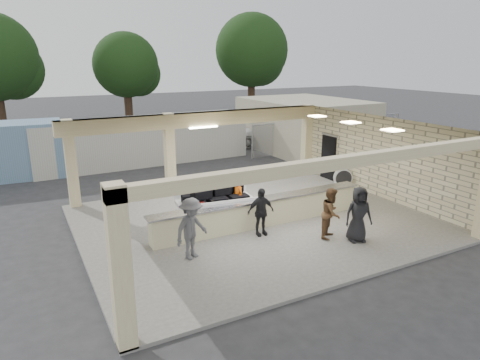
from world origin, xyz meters
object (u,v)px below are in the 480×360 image
drum_fan (343,178)px  car_white_a (268,133)px  baggage_handler (237,199)px  passenger_c (191,229)px  car_dark (244,131)px  container_white (144,140)px  car_white_b (317,127)px  baggage_counter (262,212)px  passenger_d (358,214)px  passenger_b (261,212)px  luggage_cart (216,199)px  passenger_a (331,213)px

drum_fan → car_white_a: bearing=101.8°
baggage_handler → passenger_c: (-2.57, -2.04, 0.12)m
car_dark → baggage_handler: bearing=166.0°
baggage_handler → container_white: 10.72m
car_dark → car_white_b: bearing=-86.3°
drum_fan → baggage_handler: baggage_handler is taller
baggage_counter → passenger_d: 3.31m
passenger_b → drum_fan: bearing=28.6°
car_white_b → luggage_cart: bearing=118.1°
baggage_handler → passenger_d: (2.57, -3.38, 0.10)m
passenger_a → car_white_a: bearing=29.4°
baggage_handler → car_white_a: baggage_handler is taller
passenger_d → car_dark: bearing=91.0°
passenger_a → passenger_b: bearing=111.1°
luggage_cart → container_white: 10.51m
baggage_counter → passenger_b: passenger_b is taller
passenger_a → passenger_d: size_ratio=0.93×
luggage_cart → car_white_b: (14.58, 12.96, -0.34)m
baggage_handler → container_white: bearing=177.2°
drum_fan → passenger_b: size_ratio=0.56×
baggage_counter → car_white_a: 15.38m
container_white → passenger_d: bearing=-80.0°
baggage_handler → passenger_c: size_ratio=0.87×
baggage_handler → car_dark: size_ratio=0.41×
baggage_handler → passenger_b: bearing=-1.7°
drum_fan → baggage_handler: bearing=-141.8°
passenger_b → car_white_a: bearing=60.9°
luggage_cart → drum_fan: (6.79, 1.09, -0.40)m
passenger_b → baggage_counter: bearing=59.8°
passenger_b → passenger_c: (-2.65, -0.53, 0.12)m
baggage_handler → car_dark: 16.49m
luggage_cart → passenger_b: 1.91m
passenger_c → container_white: container_white is taller
car_dark → passenger_b: bearing=168.6°
car_white_a → container_white: (-9.11, -1.47, 0.53)m
baggage_counter → luggage_cart: bearing=141.9°
car_white_b → baggage_counter: bearing=122.9°
passenger_c → car_white_a: passenger_c is taller
luggage_cart → container_white: (0.43, 10.49, 0.31)m
passenger_b → car_white_a: passenger_b is taller
car_white_a → car_white_b: car_white_a is taller
luggage_cart → passenger_c: passenger_c is taller
car_white_a → passenger_a: bearing=163.9°
drum_fan → passenger_b: (-5.97, -2.81, 0.32)m
baggage_handler → passenger_c: passenger_c is taller
drum_fan → container_white: (-6.35, 9.41, 0.71)m
drum_fan → car_white_b: (7.79, 11.87, 0.05)m
car_dark → passenger_d: bearing=178.2°
baggage_handler → car_white_a: (8.80, 12.18, -0.14)m
passenger_d → car_white_a: (6.23, 15.56, -0.24)m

